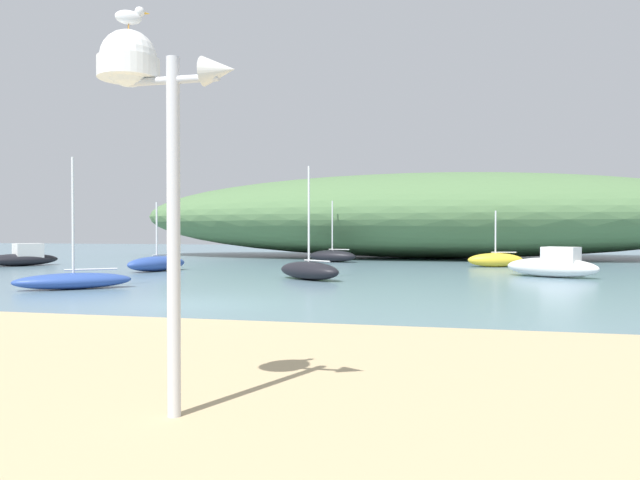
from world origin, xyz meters
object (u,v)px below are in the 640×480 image
(sailboat_far_right, at_px, (495,260))
(sailboat_west_reach, at_px, (332,256))
(motorboat_by_sandbar, at_px, (22,257))
(sailboat_near_shore, at_px, (157,264))
(sailboat_outer_mooring, at_px, (73,280))
(motorboat_centre_water, at_px, (553,265))
(mast_structure, at_px, (144,94))
(sailboat_far_left, at_px, (309,270))
(seagull_on_radar, at_px, (130,16))

(sailboat_far_right, distance_m, sailboat_west_reach, 9.49)
(motorboat_by_sandbar, bearing_deg, sailboat_near_shore, -13.78)
(motorboat_by_sandbar, xyz_separation_m, sailboat_outer_mooring, (10.45, -10.42, -0.15))
(motorboat_centre_water, bearing_deg, sailboat_west_reach, 139.78)
(motorboat_centre_water, height_order, sailboat_outer_mooring, sailboat_outer_mooring)
(mast_structure, xyz_separation_m, sailboat_far_right, (4.26, 27.09, -2.73))
(mast_structure, relative_size, motorboat_centre_water, 0.93)
(sailboat_far_right, height_order, sailboat_west_reach, sailboat_west_reach)
(sailboat_far_left, relative_size, sailboat_outer_mooring, 1.02)
(motorboat_by_sandbar, xyz_separation_m, motorboat_centre_water, (25.90, -1.76, 0.05))
(sailboat_far_left, height_order, sailboat_outer_mooring, sailboat_far_left)
(motorboat_by_sandbar, height_order, sailboat_west_reach, sailboat_west_reach)
(mast_structure, relative_size, sailboat_outer_mooring, 0.83)
(seagull_on_radar, distance_m, sailboat_outer_mooring, 15.45)
(sailboat_far_right, bearing_deg, sailboat_outer_mooring, -131.83)
(sailboat_far_left, bearing_deg, sailboat_far_right, 53.89)
(mast_structure, distance_m, sailboat_near_shore, 23.08)
(sailboat_far_right, relative_size, sailboat_near_shore, 0.86)
(seagull_on_radar, xyz_separation_m, motorboat_centre_water, (6.32, 20.62, -3.32))
(sailboat_outer_mooring, relative_size, sailboat_near_shore, 1.25)
(sailboat_far_right, relative_size, sailboat_outer_mooring, 0.69)
(sailboat_west_reach, bearing_deg, mast_structure, -80.89)
(mast_structure, bearing_deg, sailboat_outer_mooring, 127.75)
(seagull_on_radar, bearing_deg, sailboat_near_shore, 117.88)
(motorboat_centre_water, relative_size, sailboat_near_shore, 1.12)
(seagull_on_radar, height_order, sailboat_near_shore, seagull_on_radar)
(seagull_on_radar, xyz_separation_m, motorboat_by_sandbar, (-19.58, 22.38, -3.37))
(sailboat_far_right, bearing_deg, mast_structure, -98.95)
(sailboat_far_right, bearing_deg, sailboat_far_left, -126.11)
(sailboat_near_shore, bearing_deg, sailboat_far_left, -20.66)
(motorboat_by_sandbar, relative_size, sailboat_far_left, 0.90)
(motorboat_by_sandbar, height_order, motorboat_centre_water, motorboat_centre_water)
(sailboat_far_right, bearing_deg, sailboat_near_shore, -155.46)
(sailboat_outer_mooring, bearing_deg, sailboat_far_left, 39.68)
(seagull_on_radar, height_order, sailboat_west_reach, seagull_on_radar)
(sailboat_far_left, distance_m, sailboat_far_right, 12.21)
(motorboat_by_sandbar, bearing_deg, mast_structure, -48.63)
(sailboat_near_shore, bearing_deg, motorboat_by_sandbar, 166.22)
(sailboat_far_left, bearing_deg, sailboat_west_reach, 98.36)
(sailboat_outer_mooring, height_order, sailboat_near_shore, sailboat_outer_mooring)
(motorboat_by_sandbar, bearing_deg, sailboat_west_reach, 26.77)
(sailboat_outer_mooring, bearing_deg, sailboat_near_shore, 100.69)
(sailboat_far_left, relative_size, sailboat_west_reach, 1.19)
(sailboat_near_shore, bearing_deg, sailboat_outer_mooring, -79.31)
(sailboat_far_right, xyz_separation_m, motorboat_centre_water, (1.92, -6.46, 0.12))
(sailboat_far_left, distance_m, sailboat_near_shore, 8.43)
(sailboat_west_reach, bearing_deg, seagull_on_radar, -81.15)
(sailboat_outer_mooring, bearing_deg, motorboat_by_sandbar, 135.09)
(seagull_on_radar, relative_size, sailboat_near_shore, 0.09)
(mast_structure, height_order, sailboat_far_left, sailboat_far_left)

